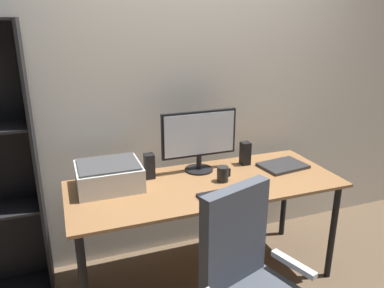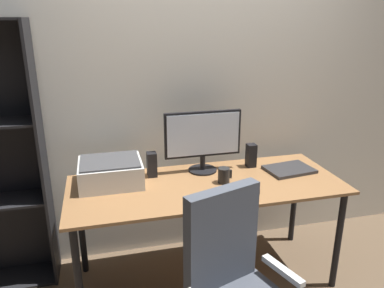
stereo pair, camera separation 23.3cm
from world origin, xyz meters
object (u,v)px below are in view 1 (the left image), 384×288
keyboard (221,194)px  printer (109,175)px  desk (206,193)px  monitor (199,137)px  laptop (283,166)px  mouse (253,186)px  speaker_left (149,166)px  coffee_mug (223,174)px  speaker_right (245,153)px

keyboard → printer: 0.72m
desk → monitor: monitor is taller
monitor → laptop: 0.66m
keyboard → mouse: mouse is taller
laptop → printer: 1.23m
keyboard → speaker_left: (-0.34, 0.41, 0.08)m
desk → keyboard: bearing=-86.0°
keyboard → mouse: size_ratio=3.02×
laptop → monitor: bearing=158.2°
mouse → coffee_mug: (-0.14, 0.17, 0.04)m
coffee_mug → printer: bearing=166.6°
desk → monitor: bearing=81.1°
speaker_left → mouse: bearing=-33.8°
printer → keyboard: bearing=-30.4°
speaker_right → mouse: bearing=-110.4°
desk → monitor: 0.39m
keyboard → printer: size_ratio=0.72×
monitor → printer: (-0.64, -0.06, -0.17)m
printer → laptop: bearing=-4.5°
desk → coffee_mug: coffee_mug is taller
desk → printer: bearing=165.6°
laptop → speaker_right: size_ratio=1.88×
monitor → mouse: size_ratio=5.59×
speaker_right → laptop: bearing=-32.1°
printer → speaker_left: bearing=10.3°
desk → printer: 0.64m
keyboard → mouse: 0.24m
desk → laptop: laptop is taller
keyboard → printer: printer is taller
monitor → keyboard: monitor is taller
mouse → printer: bearing=165.1°
speaker_left → printer: speaker_left is taller
desk → coffee_mug: bearing=-7.6°
speaker_right → speaker_left: bearing=180.0°
speaker_left → printer: size_ratio=0.43×
monitor → mouse: 0.51m
coffee_mug → printer: size_ratio=0.26×
laptop → speaker_left: size_ratio=1.88×
coffee_mug → keyboard: bearing=-117.0°
monitor → speaker_right: (0.36, -0.01, -0.16)m
desk → mouse: mouse is taller
monitor → speaker_left: monitor is taller
keyboard → laptop: 0.67m
speaker_left → printer: bearing=-169.7°
desk → mouse: 0.32m
coffee_mug → laptop: 0.52m
desk → speaker_right: size_ratio=10.49×
mouse → laptop: 0.45m
keyboard → speaker_left: 0.54m
coffee_mug → laptop: size_ratio=0.32×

